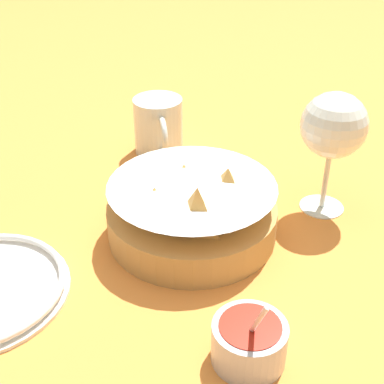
% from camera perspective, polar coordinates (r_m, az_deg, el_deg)
% --- Properties ---
extents(ground_plane, '(4.00, 4.00, 0.00)m').
position_cam_1_polar(ground_plane, '(0.71, 1.36, -3.13)').
color(ground_plane, orange).
extents(food_basket, '(0.21, 0.21, 0.10)m').
position_cam_1_polar(food_basket, '(0.67, -0.01, -2.09)').
color(food_basket, '#B2894C').
rests_on(food_basket, ground_plane).
extents(sauce_cup, '(0.07, 0.07, 0.10)m').
position_cam_1_polar(sauce_cup, '(0.53, 6.12, -15.49)').
color(sauce_cup, '#B7B7BC').
rests_on(sauce_cup, ground_plane).
extents(wine_glass, '(0.09, 0.09, 0.17)m').
position_cam_1_polar(wine_glass, '(0.70, 14.91, 6.53)').
color(wine_glass, silver).
rests_on(wine_glass, ground_plane).
extents(beer_mug, '(0.11, 0.08, 0.09)m').
position_cam_1_polar(beer_mug, '(0.86, -3.58, 6.84)').
color(beer_mug, silver).
rests_on(beer_mug, ground_plane).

